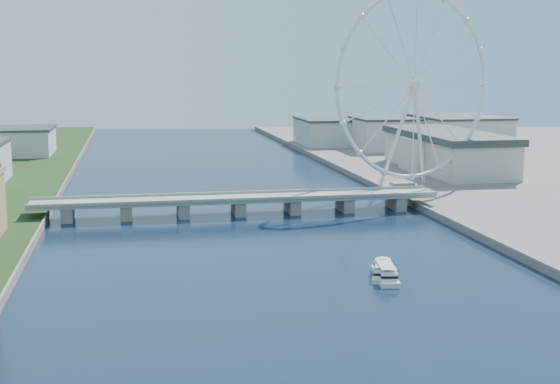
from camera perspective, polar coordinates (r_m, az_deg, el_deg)
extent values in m
cube|color=gray|center=(424.28, -3.07, -0.51)|extent=(220.00, 22.00, 2.00)
cube|color=gray|center=(422.71, -15.25, -1.51)|extent=(6.00, 20.00, 7.50)
cube|color=gray|center=(421.38, -11.18, -1.39)|extent=(6.00, 20.00, 7.50)
cube|color=gray|center=(422.18, -7.10, -1.27)|extent=(6.00, 20.00, 7.50)
cube|color=gray|center=(425.10, -3.07, -1.14)|extent=(6.00, 20.00, 7.50)
cube|color=gray|center=(430.10, 0.90, -1.00)|extent=(6.00, 20.00, 7.50)
cube|color=gray|center=(437.10, 4.75, -0.87)|extent=(6.00, 20.00, 7.50)
cube|color=gray|center=(446.02, 8.47, -0.74)|extent=(6.00, 20.00, 7.50)
torus|color=silver|center=(501.60, 9.82, 7.70)|extent=(113.60, 39.12, 118.60)
cylinder|color=silver|center=(501.60, 9.82, 7.70)|extent=(7.25, 6.61, 6.00)
cube|color=gray|center=(515.39, 8.93, 0.61)|extent=(14.00, 10.00, 2.00)
cube|color=beige|center=(723.59, -18.27, 3.49)|extent=(50.00, 70.00, 22.00)
cube|color=beige|center=(736.23, 7.94, 4.19)|extent=(60.00, 60.00, 28.00)
cube|color=beige|center=(739.24, 12.86, 4.15)|extent=(70.00, 90.00, 30.00)
cube|color=beige|center=(782.25, 3.74, 4.40)|extent=(60.00, 80.00, 24.00)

